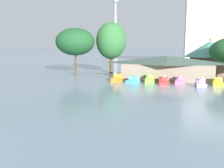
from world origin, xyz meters
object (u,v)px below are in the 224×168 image
object	(u,v)px
pedal_boat_lime	(150,79)
shoreline_tree_mid	(111,41)
shoreline_tree_tall_left	(75,42)
pedal_boat_pink	(180,81)
distant_broadcast_tower	(115,9)
pedal_boat_lavender	(201,84)
pedal_boat_red	(163,81)
boathouse	(167,67)
pedal_boat_yellow	(218,82)
pedal_boat_cyan	(133,80)
green_roof_pavilion	(210,55)
pedal_boat_orange	(117,79)

from	to	relation	value
pedal_boat_lime	shoreline_tree_mid	xyz separation A→B (m)	(-11.01, 13.77, 7.25)
pedal_boat_lime	shoreline_tree_tall_left	world-z (taller)	shoreline_tree_tall_left
pedal_boat_pink	shoreline_tree_mid	size ratio (longest dim) A/B	0.19
pedal_boat_pink	distant_broadcast_tower	distance (m)	338.36
pedal_boat_pink	pedal_boat_lavender	distance (m)	4.00
pedal_boat_pink	distant_broadcast_tower	bearing A→B (deg)	-163.44
pedal_boat_pink	pedal_boat_lavender	bearing A→B (deg)	53.15
pedal_boat_red	boathouse	bearing A→B (deg)	166.45
pedal_boat_yellow	distant_broadcast_tower	distance (m)	340.52
pedal_boat_lime	distant_broadcast_tower	distance (m)	336.92
pedal_boat_lime	pedal_boat_yellow	xyz separation A→B (m)	(11.27, -0.53, -0.04)
pedal_boat_cyan	pedal_boat_yellow	size ratio (longest dim) A/B	1.11
pedal_boat_yellow	boathouse	size ratio (longest dim) A/B	0.14
shoreline_tree_mid	boathouse	bearing A→B (deg)	-32.91
distant_broadcast_tower	pedal_boat_lavender	bearing A→B (deg)	-73.46
pedal_boat_yellow	green_roof_pavilion	distance (m)	18.43
pedal_boat_red	pedal_boat_yellow	bearing A→B (deg)	81.47
pedal_boat_orange	pedal_boat_cyan	distance (m)	3.32
boathouse	shoreline_tree_tall_left	distance (m)	21.46
pedal_boat_pink	pedal_boat_lime	bearing A→B (deg)	-89.93
pedal_boat_pink	green_roof_pavilion	bearing A→B (deg)	159.50
green_roof_pavilion	pedal_boat_cyan	bearing A→B (deg)	-127.89
pedal_boat_pink	pedal_boat_lavender	world-z (taller)	pedal_boat_lavender
pedal_boat_orange	boathouse	distance (m)	10.39
pedal_boat_cyan	shoreline_tree_tall_left	distance (m)	19.13
pedal_boat_orange	pedal_boat_cyan	size ratio (longest dim) A/B	0.98
pedal_boat_orange	shoreline_tree_tall_left	world-z (taller)	shoreline_tree_tall_left
pedal_boat_orange	pedal_boat_red	xyz separation A→B (m)	(8.37, -0.29, -0.14)
pedal_boat_pink	boathouse	bearing A→B (deg)	-152.57
shoreline_tree_mid	distant_broadcast_tower	xyz separation A→B (m)	(-76.20, 305.78, 54.40)
pedal_boat_orange	boathouse	bearing A→B (deg)	130.27
pedal_boat_lime	shoreline_tree_tall_left	bearing A→B (deg)	-117.97
pedal_boat_red	distant_broadcast_tower	xyz separation A→B (m)	(-89.60, 320.29, 61.78)
pedal_boat_lavender	shoreline_tree_mid	xyz separation A→B (m)	(-19.43, 16.22, 7.33)
pedal_boat_pink	shoreline_tree_tall_left	world-z (taller)	shoreline_tree_tall_left
pedal_boat_orange	pedal_boat_yellow	bearing A→B (deg)	98.66
pedal_boat_pink	distant_broadcast_tower	size ratio (longest dim) A/B	0.02
pedal_boat_lime	shoreline_tree_mid	world-z (taller)	shoreline_tree_mid
boathouse	green_roof_pavilion	bearing A→B (deg)	53.91
pedal_boat_lime	pedal_boat_orange	bearing A→B (deg)	-89.44
pedal_boat_cyan	distant_broadcast_tower	size ratio (longest dim) A/B	0.02
pedal_boat_red	distant_broadcast_tower	world-z (taller)	distant_broadcast_tower
pedal_boat_pink	pedal_boat_lavender	xyz separation A→B (m)	(3.18, -2.42, -0.01)
pedal_boat_pink	distant_broadcast_tower	world-z (taller)	distant_broadcast_tower
pedal_boat_orange	pedal_boat_red	size ratio (longest dim) A/B	0.87
pedal_boat_lavender	shoreline_tree_mid	world-z (taller)	shoreline_tree_mid
pedal_boat_lavender	green_roof_pavilion	xyz separation A→B (m)	(3.51, 19.92, 3.93)
shoreline_tree_tall_left	pedal_boat_yellow	bearing A→B (deg)	-16.34
pedal_boat_pink	shoreline_tree_mid	distance (m)	22.54
shoreline_tree_tall_left	distant_broadcast_tower	xyz separation A→B (m)	(-69.34, 311.53, 54.71)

